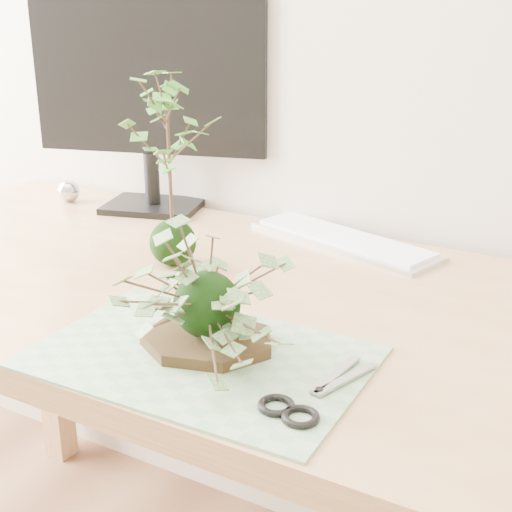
% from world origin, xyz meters
% --- Properties ---
extents(desk, '(1.60, 0.70, 0.74)m').
position_xyz_m(desk, '(-0.08, 1.23, 0.65)').
color(desk, tan).
rests_on(desk, ground_plane).
extents(cutting_mat, '(0.42, 0.28, 0.00)m').
position_xyz_m(cutting_mat, '(-0.01, 1.02, 0.74)').
color(cutting_mat, gray).
rests_on(cutting_mat, desk).
extents(stone_dish, '(0.22, 0.22, 0.01)m').
position_xyz_m(stone_dish, '(-0.02, 1.05, 0.75)').
color(stone_dish, black).
rests_on(stone_dish, cutting_mat).
extents(ivy_kokedama, '(0.30, 0.30, 0.17)m').
position_xyz_m(ivy_kokedama, '(-0.02, 1.05, 0.84)').
color(ivy_kokedama, black).
rests_on(ivy_kokedama, stone_dish).
extents(maple_kokedama, '(0.19, 0.19, 0.33)m').
position_xyz_m(maple_kokedama, '(-0.23, 1.27, 0.97)').
color(maple_kokedama, black).
rests_on(maple_kokedama, desk).
extents(keyboard, '(0.39, 0.21, 0.01)m').
position_xyz_m(keyboard, '(-0.03, 1.51, 0.75)').
color(keyboard, silver).
rests_on(keyboard, desk).
extents(monitor, '(0.47, 0.19, 0.43)m').
position_xyz_m(monitor, '(-0.47, 1.53, 0.99)').
color(monitor, black).
rests_on(monitor, desk).
extents(foil_ball, '(0.05, 0.05, 0.05)m').
position_xyz_m(foil_ball, '(-0.66, 1.48, 0.76)').
color(foil_ball, silver).
rests_on(foil_ball, desk).
extents(scissors, '(0.08, 0.17, 0.01)m').
position_xyz_m(scissors, '(0.15, 0.98, 0.75)').
color(scissors, gray).
rests_on(scissors, cutting_mat).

